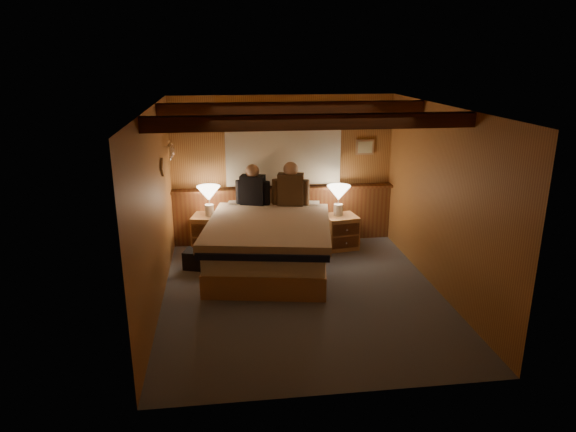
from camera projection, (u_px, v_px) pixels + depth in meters
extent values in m
plane|color=#494F57|center=(302.00, 294.00, 6.72)|extent=(4.20, 4.20, 0.00)
plane|color=#DAA951|center=(304.00, 108.00, 6.00)|extent=(4.20, 4.20, 0.00)
plane|color=#B07C3F|center=(283.00, 170.00, 8.35)|extent=(3.60, 0.00, 3.60)
plane|color=#B07C3F|center=(155.00, 211.00, 6.14)|extent=(0.00, 4.20, 4.20)
plane|color=#B07C3F|center=(441.00, 201.00, 6.58)|extent=(0.00, 4.20, 4.20)
plane|color=#B07C3F|center=(341.00, 275.00, 4.38)|extent=(3.60, 0.00, 3.60)
cube|color=brown|center=(284.00, 215.00, 8.52)|extent=(3.60, 0.12, 0.90)
cube|color=brown|center=(284.00, 189.00, 8.32)|extent=(3.60, 0.22, 0.04)
cylinder|color=#492112|center=(283.00, 118.00, 8.02)|extent=(2.10, 0.05, 0.05)
sphere|color=#492112|center=(216.00, 119.00, 7.89)|extent=(0.08, 0.08, 0.08)
sphere|color=#492112|center=(349.00, 117.00, 8.15)|extent=(0.08, 0.08, 0.08)
cube|color=white|center=(283.00, 153.00, 8.19)|extent=(1.85, 0.08, 1.05)
cube|color=#492112|center=(313.00, 122.00, 5.46)|extent=(3.60, 0.15, 0.16)
cube|color=#492112|center=(293.00, 108.00, 6.88)|extent=(3.60, 0.15, 0.16)
cylinder|color=white|center=(169.00, 144.00, 7.50)|extent=(0.03, 0.55, 0.03)
torus|color=white|center=(171.00, 154.00, 7.40)|extent=(0.01, 0.21, 0.21)
torus|color=white|center=(172.00, 151.00, 7.61)|extent=(0.01, 0.21, 0.21)
cube|color=#A57D52|center=(365.00, 147.00, 8.39)|extent=(0.30, 0.03, 0.25)
cube|color=beige|center=(365.00, 147.00, 8.38)|extent=(0.24, 0.01, 0.19)
cube|color=#B9804F|center=(270.00, 258.00, 7.49)|extent=(1.96, 2.39, 0.32)
cube|color=white|center=(269.00, 239.00, 7.41)|extent=(1.91, 2.34, 0.26)
cube|color=black|center=(268.00, 235.00, 7.10)|extent=(1.94, 1.98, 0.09)
cube|color=pink|center=(268.00, 226.00, 7.21)|extent=(2.02, 2.20, 0.13)
cube|color=white|center=(248.00, 208.00, 8.16)|extent=(0.70, 0.47, 0.17)
cube|color=white|center=(299.00, 209.00, 8.12)|extent=(0.70, 0.47, 0.17)
cube|color=#B9804F|center=(211.00, 233.00, 8.13)|extent=(0.63, 0.58, 0.59)
cube|color=brown|center=(207.00, 231.00, 7.88)|extent=(0.48, 0.12, 0.21)
cube|color=brown|center=(208.00, 245.00, 7.95)|extent=(0.48, 0.12, 0.21)
cylinder|color=white|center=(207.00, 231.00, 7.88)|extent=(0.04, 0.04, 0.03)
cylinder|color=white|center=(208.00, 245.00, 7.95)|extent=(0.04, 0.04, 0.03)
cube|color=#B9804F|center=(341.00, 232.00, 8.26)|extent=(0.55, 0.51, 0.54)
cube|color=brown|center=(346.00, 229.00, 8.04)|extent=(0.44, 0.09, 0.19)
cube|color=brown|center=(345.00, 242.00, 8.10)|extent=(0.44, 0.09, 0.19)
cylinder|color=white|center=(346.00, 229.00, 8.04)|extent=(0.03, 0.03, 0.03)
cylinder|color=white|center=(345.00, 242.00, 8.10)|extent=(0.03, 0.03, 0.03)
cylinder|color=silver|center=(209.00, 210.00, 7.99)|extent=(0.14, 0.14, 0.18)
cylinder|color=white|center=(209.00, 203.00, 7.95)|extent=(0.02, 0.02, 0.10)
cone|color=beige|center=(209.00, 193.00, 7.90)|extent=(0.36, 0.36, 0.22)
cylinder|color=silver|center=(338.00, 210.00, 8.18)|extent=(0.14, 0.14, 0.19)
cylinder|color=white|center=(338.00, 202.00, 8.14)|extent=(0.02, 0.02, 0.10)
cone|color=beige|center=(339.00, 193.00, 8.10)|extent=(0.37, 0.37, 0.23)
cube|color=black|center=(253.00, 191.00, 8.01)|extent=(0.42, 0.31, 0.49)
cylinder|color=black|center=(239.00, 193.00, 8.06)|extent=(0.12, 0.12, 0.39)
cylinder|color=black|center=(266.00, 194.00, 7.99)|extent=(0.12, 0.12, 0.39)
sphere|color=tan|center=(252.00, 171.00, 7.92)|extent=(0.22, 0.22, 0.22)
cube|color=#46301C|center=(291.00, 190.00, 7.98)|extent=(0.44, 0.31, 0.52)
cylinder|color=#46301C|center=(276.00, 192.00, 8.01)|extent=(0.13, 0.13, 0.42)
cylinder|color=#46301C|center=(305.00, 193.00, 7.97)|extent=(0.13, 0.13, 0.42)
sphere|color=tan|center=(291.00, 169.00, 7.88)|extent=(0.23, 0.23, 0.23)
cube|color=black|center=(200.00, 259.00, 7.49)|extent=(0.51, 0.39, 0.27)
cylinder|color=black|center=(200.00, 250.00, 7.45)|extent=(0.15, 0.28, 0.07)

